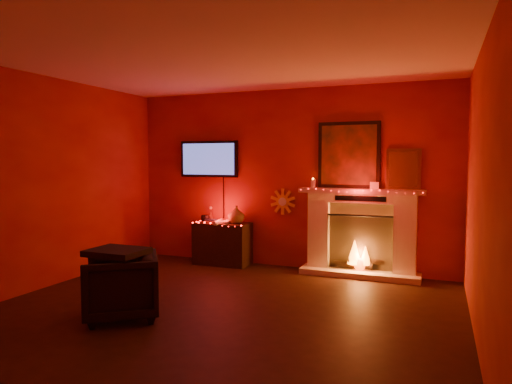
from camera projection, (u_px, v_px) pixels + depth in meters
room at (210, 188)px, 4.62m from camera, size 5.00×5.00×5.00m
fireplace at (360, 224)px, 6.45m from camera, size 1.72×0.40×2.18m
tv at (209, 159)px, 7.36m from camera, size 1.00×0.07×1.24m
sunburst_clock at (283, 202)px, 6.96m from camera, size 0.40×0.03×0.40m
console_table at (223, 241)px, 7.14m from camera, size 0.86×0.56×0.93m
armchair at (121, 286)px, 4.72m from camera, size 1.02×1.01×0.67m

